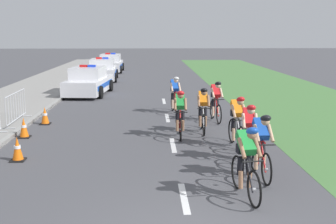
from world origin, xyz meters
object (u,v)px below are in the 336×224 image
at_px(cyclist_second, 261,145).
at_px(cyclist_third, 249,131).
at_px(police_car_nearest, 89,82).
at_px(police_car_second, 103,70).
at_px(traffic_cone_near, 45,116).
at_px(traffic_cone_far, 17,149).
at_px(traffic_cone_mid, 24,128).
at_px(cyclist_fourth, 237,121).
at_px(cyclist_sixth, 203,109).
at_px(cyclist_seventh, 216,100).
at_px(cyclist_lead, 246,160).
at_px(crowd_barrier_rear, 16,108).
at_px(cyclist_fifth, 180,113).
at_px(cyclist_eighth, 175,94).
at_px(police_car_third, 111,64).

xyz_separation_m(cyclist_second, cyclist_third, (0.03, 1.29, 0.00)).
distance_m(police_car_nearest, police_car_second, 6.74).
distance_m(traffic_cone_near, traffic_cone_far, 4.40).
xyz_separation_m(cyclist_second, traffic_cone_mid, (-6.49, 4.00, -0.48)).
xyz_separation_m(cyclist_fourth, police_car_nearest, (-5.75, 10.64, -0.11)).
xyz_separation_m(cyclist_sixth, cyclist_seventh, (0.70, 1.75, 0.00)).
bearing_deg(police_car_second, cyclist_second, -73.95).
xyz_separation_m(cyclist_lead, cyclist_second, (0.60, 1.15, 0.00)).
bearing_deg(traffic_cone_near, traffic_cone_far, -85.29).
height_order(police_car_second, traffic_cone_mid, police_car_second).
distance_m(cyclist_sixth, cyclist_seventh, 1.88).
relative_size(cyclist_sixth, police_car_second, 0.39).
relative_size(cyclist_third, crowd_barrier_rear, 0.74).
bearing_deg(cyclist_third, police_car_second, 107.16).
height_order(cyclist_fifth, cyclist_eighth, same).
distance_m(cyclist_third, cyclist_seventh, 4.91).
bearing_deg(police_car_third, traffic_cone_near, -91.56).
xyz_separation_m(cyclist_second, cyclist_sixth, (-0.75, 4.45, 0.00)).
bearing_deg(police_car_third, cyclist_sixth, -77.03).
distance_m(cyclist_fourth, traffic_cone_mid, 6.65).
distance_m(cyclist_second, traffic_cone_mid, 7.64).
distance_m(police_car_nearest, traffic_cone_mid, 9.27).
distance_m(cyclist_third, police_car_nearest, 13.27).
bearing_deg(cyclist_lead, cyclist_second, 62.54).
xyz_separation_m(crowd_barrier_rear, traffic_cone_near, (0.96, 0.16, -0.34)).
relative_size(cyclist_lead, cyclist_fifth, 1.00).
relative_size(cyclist_third, traffic_cone_far, 2.69).
relative_size(police_car_nearest, police_car_second, 1.02).
relative_size(cyclist_sixth, traffic_cone_mid, 2.69).
relative_size(cyclist_fifth, traffic_cone_near, 2.69).
distance_m(cyclist_third, crowd_barrier_rear, 8.56).
bearing_deg(cyclist_sixth, traffic_cone_near, 164.95).
height_order(cyclist_second, cyclist_third, same).
relative_size(cyclist_fifth, cyclist_sixth, 1.00).
distance_m(cyclist_fifth, crowd_barrier_rear, 6.03).
height_order(traffic_cone_near, traffic_cone_mid, same).
height_order(cyclist_sixth, traffic_cone_far, cyclist_sixth).
xyz_separation_m(police_car_nearest, crowd_barrier_rear, (-1.51, -7.45, -0.03)).
xyz_separation_m(cyclist_third, traffic_cone_near, (-6.33, 4.65, -0.48)).
xyz_separation_m(cyclist_third, cyclist_sixth, (-0.78, 3.16, 0.00)).
height_order(cyclist_fifth, police_car_nearest, police_car_nearest).
bearing_deg(police_car_third, traffic_cone_mid, -91.91).
bearing_deg(cyclist_second, police_car_nearest, 113.49).
xyz_separation_m(cyclist_third, cyclist_fifth, (-1.58, 2.55, 0.00)).
distance_m(police_car_second, traffic_cone_far, 18.44).
relative_size(cyclist_second, cyclist_sixth, 1.00).
bearing_deg(police_car_nearest, cyclist_seventh, -51.01).
bearing_deg(cyclist_lead, cyclist_seventh, 85.76).
xyz_separation_m(cyclist_lead, cyclist_third, (0.62, 2.44, 0.00)).
bearing_deg(police_car_nearest, traffic_cone_near, -94.30).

